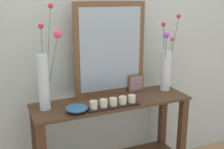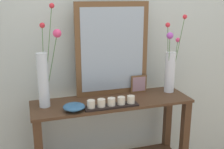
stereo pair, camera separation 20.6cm
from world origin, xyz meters
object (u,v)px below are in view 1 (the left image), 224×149
Objects in this scene: picture_frame_small at (136,83)px; decorative_bowl at (77,108)px; candle_tray at (113,103)px; console_table at (112,137)px; mirror_leaning at (110,49)px; tall_vase_left at (45,76)px; vase_right at (166,66)px.

picture_frame_small is 0.62m from decorative_bowl.
decorative_bowl is (-0.27, 0.01, 0.00)m from candle_tray.
mirror_leaning reaches higher than console_table.
tall_vase_left is at bearing -167.95° from mirror_leaning.
console_table is 8.45× the size of picture_frame_small.
mirror_leaning is (0.05, 0.15, 0.67)m from console_table.
mirror_leaning reaches higher than vase_right.
console_table is 1.94× the size of vase_right.
candle_tray is (-0.55, -0.18, -0.18)m from vase_right.
candle_tray is at bearing -108.83° from mirror_leaning.
picture_frame_small is (-0.25, 0.06, -0.13)m from vase_right.
picture_frame_small is at bearing 37.54° from candle_tray.
vase_right is (0.99, 0.02, -0.03)m from tall_vase_left.
vase_right is (0.46, -0.09, -0.16)m from mirror_leaning.
decorative_bowl is at bearing -39.36° from tall_vase_left.
tall_vase_left is (-0.53, -0.11, -0.12)m from mirror_leaning.
picture_frame_small is at bearing 21.24° from decorative_bowl.
tall_vase_left is 5.03× the size of picture_frame_small.
mirror_leaning reaches higher than tall_vase_left.
vase_right reaches higher than decorative_bowl.
tall_vase_left is 0.77m from picture_frame_small.
mirror_leaning is at bearing 12.05° from tall_vase_left.
mirror_leaning reaches higher than decorative_bowl.
mirror_leaning reaches higher than picture_frame_small.
mirror_leaning is 0.44m from candle_tray.
console_table is 0.69m from mirror_leaning.
tall_vase_left is 1.00m from vase_right.
candle_tray reaches higher than console_table.
vase_right is at bearing 11.31° from decorative_bowl.
candle_tray reaches higher than decorative_bowl.
mirror_leaning is at bearing 170.95° from picture_frame_small.
tall_vase_left is (-0.48, 0.04, 0.54)m from console_table.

